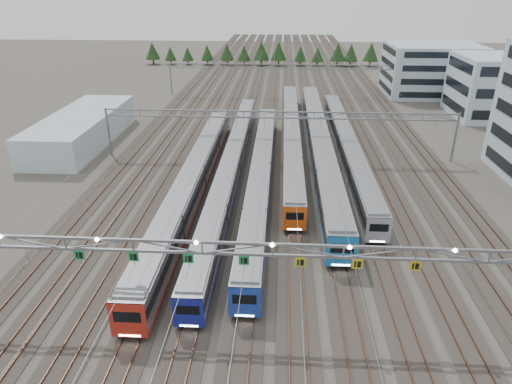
# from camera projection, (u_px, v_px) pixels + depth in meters

# --- Properties ---
(ground) EXTENTS (400.00, 400.00, 0.00)m
(ground) POSITION_uv_depth(u_px,v_px,m) (271.00, 322.00, 39.12)
(ground) COLOR #47423A
(ground) RESTS_ON ground
(track_bed) EXTENTS (54.00, 260.00, 5.42)m
(track_bed) POSITION_uv_depth(u_px,v_px,m) (281.00, 78.00, 129.04)
(track_bed) COLOR #2D2823
(track_bed) RESTS_ON ground
(train_a) EXTENTS (3.03, 58.23, 3.95)m
(train_a) POSITION_uv_depth(u_px,v_px,m) (194.00, 178.00, 62.21)
(train_a) COLOR black
(train_a) RESTS_ON ground
(train_b) EXTENTS (2.64, 67.67, 3.44)m
(train_b) POSITION_uv_depth(u_px,v_px,m) (232.00, 163.00, 67.70)
(train_b) COLOR black
(train_b) RESTS_ON ground
(train_c) EXTENTS (2.77, 57.51, 3.61)m
(train_c) POSITION_uv_depth(u_px,v_px,m) (261.00, 173.00, 64.17)
(train_c) COLOR black
(train_c) RESTS_ON ground
(train_d) EXTENTS (2.75, 64.11, 3.58)m
(train_d) POSITION_uv_depth(u_px,v_px,m) (291.00, 134.00, 80.65)
(train_d) COLOR black
(train_d) RESTS_ON ground
(train_e) EXTENTS (3.14, 68.34, 4.10)m
(train_e) POSITION_uv_depth(u_px,v_px,m) (319.00, 142.00, 75.79)
(train_e) COLOR black
(train_e) RESTS_ON ground
(train_f) EXTENTS (2.77, 57.29, 3.60)m
(train_f) POSITION_uv_depth(u_px,v_px,m) (346.00, 145.00, 75.10)
(train_f) COLOR black
(train_f) RESTS_ON ground
(gantry_near) EXTENTS (56.36, 0.61, 8.08)m
(gantry_near) POSITION_uv_depth(u_px,v_px,m) (272.00, 253.00, 36.03)
(gantry_near) COLOR gray
(gantry_near) RESTS_ON ground
(gantry_mid) EXTENTS (56.36, 0.36, 8.00)m
(gantry_mid) POSITION_uv_depth(u_px,v_px,m) (279.00, 120.00, 72.65)
(gantry_mid) COLOR gray
(gantry_mid) RESTS_ON ground
(gantry_far) EXTENTS (56.36, 0.36, 8.00)m
(gantry_far) POSITION_uv_depth(u_px,v_px,m) (281.00, 70.00, 113.39)
(gantry_far) COLOR gray
(gantry_far) RESTS_ON ground
(depot_bldg_mid) EXTENTS (14.00, 16.00, 12.69)m
(depot_bldg_mid) POSITION_uv_depth(u_px,v_px,m) (490.00, 87.00, 96.04)
(depot_bldg_mid) COLOR #AAC4CB
(depot_bldg_mid) RESTS_ON ground
(depot_bldg_north) EXTENTS (22.00, 18.00, 12.38)m
(depot_bldg_north) POSITION_uv_depth(u_px,v_px,m) (431.00, 69.00, 115.51)
(depot_bldg_north) COLOR #AAC4CB
(depot_bldg_north) RESTS_ON ground
(west_shed) EXTENTS (10.00, 30.00, 5.13)m
(west_shed) POSITION_uv_depth(u_px,v_px,m) (82.00, 128.00, 81.70)
(west_shed) COLOR #AAC4CB
(west_shed) RESTS_ON ground
(treeline) EXTENTS (87.50, 5.60, 7.02)m
(treeline) POSITION_uv_depth(u_px,v_px,m) (270.00, 53.00, 155.89)
(treeline) COLOR #332114
(treeline) RESTS_ON ground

